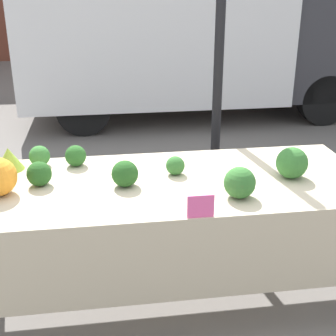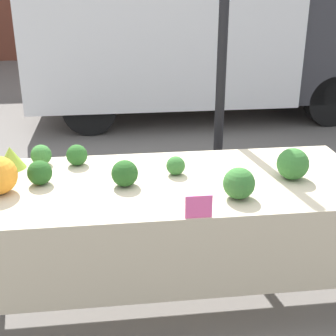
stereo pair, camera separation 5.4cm
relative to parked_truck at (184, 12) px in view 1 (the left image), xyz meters
The scene contains 13 objects.
ground_plane 4.59m from the parked_truck, 101.21° to the right, with size 40.00×40.00×0.00m, color slate.
tent_pole 3.42m from the parked_truck, 95.95° to the right, with size 0.07×0.07×2.42m.
parked_truck is the anchor object (origin of this frame).
market_table 4.49m from the parked_truck, 101.04° to the right, with size 2.31×0.93×0.81m.
romanesco_head 4.39m from the parked_truck, 113.95° to the right, with size 0.17×0.17×0.14m.
broccoli_head_0 4.37m from the parked_truck, 91.83° to the right, with size 0.18×0.18×0.18m.
broccoli_head_1 4.24m from the parked_truck, 109.09° to the right, with size 0.13×0.13×0.13m.
broccoli_head_2 4.55m from the parked_truck, 110.24° to the right, with size 0.14×0.14×0.14m.
broccoli_head_3 4.29m from the parked_truck, 112.01° to the right, with size 0.13×0.13×0.13m.
broccoli_head_4 4.60m from the parked_truck, 96.38° to the right, with size 0.17×0.17×0.17m.
broccoli_head_5 4.30m from the parked_truck, 100.70° to the right, with size 0.11×0.11×0.11m.
broccoli_head_6 4.49m from the parked_truck, 104.21° to the right, with size 0.15×0.15×0.15m.
price_sign 4.83m from the parked_truck, 99.06° to the right, with size 0.13×0.01×0.12m.
Camera 1 is at (-0.35, -2.41, 1.90)m, focal length 50.00 mm.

